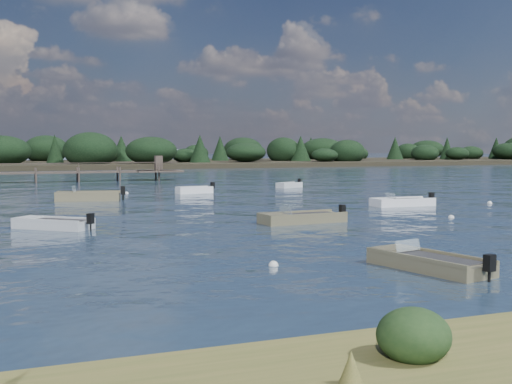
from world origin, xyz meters
name	(u,v)px	position (x,y,z in m)	size (l,w,h in m)	color
ground	(107,176)	(0.00, 60.00, 0.00)	(400.00, 400.00, 0.00)	#162435
dinghy_mid_grey	(53,226)	(-9.68, 8.45, 0.13)	(3.64, 3.37, 0.99)	#B4B9BC
tender_far_grey_b	(289,186)	(12.23, 30.88, 0.14)	(2.88, 2.01, 0.99)	#B4B9BC
dinghy_extra_a	(88,198)	(-6.43, 23.39, 0.18)	(4.78, 2.52, 1.33)	#756D4E
dinghy_near_olive	(428,265)	(0.45, -5.93, 0.14)	(2.30, 4.34, 1.04)	#756D4E
tender_far_white	(194,191)	(2.31, 27.30, 0.15)	(3.25, 1.52, 1.09)	white
dinghy_mid_white_b	(402,204)	(11.70, 12.19, 0.14)	(4.31, 1.55, 1.07)	white
dinghy_mid_white_a	(302,220)	(1.98, 6.43, 0.14)	(4.63, 1.87, 1.07)	#756D4E
buoy_a	(273,266)	(-3.75, -3.62, 0.00)	(0.32, 0.32, 0.32)	silver
buoy_b	(451,218)	(10.21, 5.45, 0.00)	(0.32, 0.32, 0.32)	silver
buoy_d	(490,203)	(18.08, 11.56, 0.00)	(0.32, 0.32, 0.32)	silver
buoy_e	(126,194)	(-2.80, 29.08, 0.00)	(0.32, 0.32, 0.32)	silver
buoy_extra_a	(19,221)	(-11.11, 12.39, 0.00)	(0.32, 0.32, 0.32)	silver
far_headland	(206,155)	(25.00, 100.00, 1.96)	(190.00, 40.00, 5.80)	black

